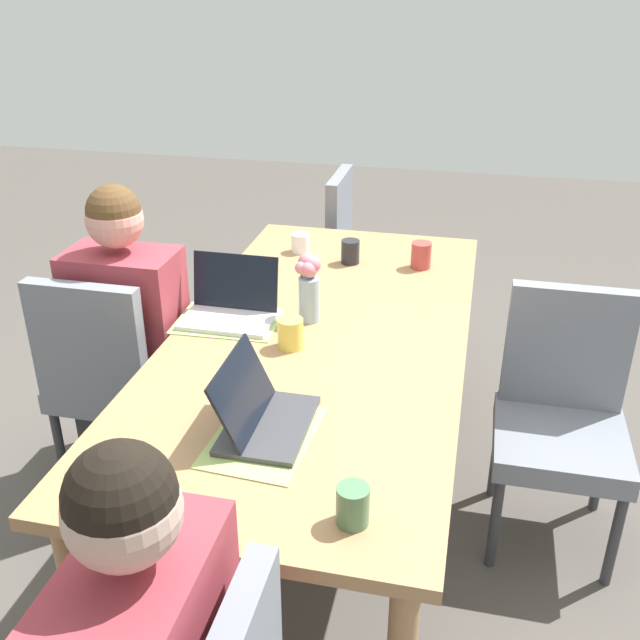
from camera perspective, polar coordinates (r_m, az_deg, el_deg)
ground_plane at (r=2.91m, az=-0.00°, el=-13.80°), size 10.00×10.00×0.00m
dining_table at (r=2.54m, az=-0.00°, el=-2.42°), size 2.12×0.99×0.73m
chair_near_left_mid at (r=2.84m, az=-16.11°, el=-3.87°), size 0.44×0.44×0.90m
person_near_left_mid at (r=2.85m, az=-14.43°, el=-2.82°), size 0.36×0.40×1.19m
chair_head_left_left_far at (r=3.87m, az=3.16°, el=5.46°), size 0.44×0.44×0.90m
chair_far_right_near at (r=2.65m, az=18.40°, el=-6.54°), size 0.44×0.44×0.90m
flower_vase at (r=2.54m, az=-0.88°, el=2.89°), size 0.09×0.09×0.24m
placemat_head_right_left_near at (r=1.99m, az=-4.42°, el=-9.08°), size 0.38×0.28×0.00m
placemat_near_left_mid at (r=2.60m, az=-7.21°, el=-0.11°), size 0.27×0.37×0.00m
laptop_near_left_mid at (r=2.60m, az=-6.99°, el=0.99°), size 0.22×0.32×0.21m
laptop_head_right_left_near at (r=2.01m, az=-4.68°, el=-7.38°), size 0.32×0.22×0.20m
coffee_mug_near_left at (r=3.20m, az=-1.53°, el=6.05°), size 0.08×0.08×0.08m
coffee_mug_near_right at (r=2.40m, az=-2.32°, el=-1.04°), size 0.09×0.09×0.10m
coffee_mug_centre_left at (r=1.70m, az=2.57°, el=-14.27°), size 0.08×0.08×0.10m
coffee_mug_centre_right at (r=3.08m, az=2.38°, el=5.35°), size 0.08×0.08×0.10m
coffee_mug_far_left at (r=3.05m, az=7.90°, el=5.03°), size 0.08×0.08×0.11m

